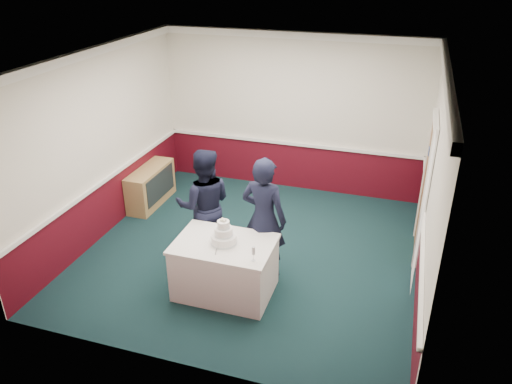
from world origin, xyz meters
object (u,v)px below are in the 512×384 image
(person_man, at_px, (204,205))
(person_woman, at_px, (264,219))
(wedding_cake, at_px, (224,236))
(champagne_flute, at_px, (253,251))
(cake_knife, at_px, (216,250))
(cake_table, at_px, (225,267))
(sideboard, at_px, (151,186))

(person_man, distance_m, person_woman, 0.99)
(wedding_cake, distance_m, champagne_flute, 0.57)
(wedding_cake, bearing_deg, cake_knife, -98.53)
(cake_knife, bearing_deg, cake_table, 65.78)
(champagne_flute, bearing_deg, cake_knife, 171.42)
(cake_table, distance_m, wedding_cake, 0.50)
(cake_table, relative_size, person_man, 0.75)
(cake_table, xyz_separation_m, wedding_cake, (-0.00, 0.00, 0.50))
(sideboard, xyz_separation_m, cake_table, (2.25, -2.08, 0.05))
(cake_table, relative_size, champagne_flute, 6.44)
(wedding_cake, xyz_separation_m, person_man, (-0.60, 0.76, -0.02))
(person_woman, bearing_deg, person_man, -2.38)
(champagne_flute, bearing_deg, person_woman, 98.17)
(wedding_cake, distance_m, cake_knife, 0.23)
(sideboard, relative_size, cake_knife, 5.45)
(sideboard, height_order, cake_knife, cake_knife)
(cake_knife, bearing_deg, sideboard, 118.51)
(person_man, bearing_deg, person_woman, 147.97)
(champagne_flute, height_order, person_woman, person_woman)
(wedding_cake, xyz_separation_m, person_woman, (0.38, 0.57, 0.02))
(cake_table, bearing_deg, person_man, 128.33)
(cake_table, height_order, person_woman, person_woman)
(cake_table, bearing_deg, person_woman, 56.45)
(cake_knife, bearing_deg, champagne_flute, -24.27)
(sideboard, distance_m, cake_knife, 3.22)
(cake_table, xyz_separation_m, person_man, (-0.60, 0.76, 0.48))
(sideboard, bearing_deg, person_man, -38.77)
(wedding_cake, distance_m, person_man, 0.96)
(cake_table, bearing_deg, cake_knife, -98.53)
(cake_table, xyz_separation_m, cake_knife, (-0.03, -0.20, 0.39))
(wedding_cake, distance_m, person_woman, 0.68)
(wedding_cake, relative_size, person_woman, 0.20)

